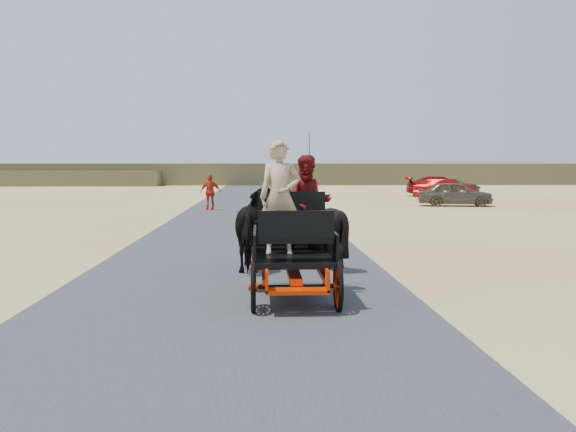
{
  "coord_description": "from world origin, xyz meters",
  "views": [
    {
      "loc": [
        0.44,
        -11.05,
        2.11
      ],
      "look_at": [
        0.99,
        0.62,
        1.2
      ],
      "focal_mm": 40.0,
      "sensor_mm": 36.0,
      "label": 1
    }
  ],
  "objects_px": {
    "horse_left": "(258,228)",
    "horse_right": "(312,228)",
    "car_d": "(453,186)",
    "pedestrian": "(210,192)",
    "car_b": "(445,190)",
    "car_c": "(441,186)",
    "car_a": "(455,194)",
    "carriage": "(293,276)"
  },
  "relations": [
    {
      "from": "horse_right",
      "to": "car_a",
      "type": "bearing_deg",
      "value": -114.67
    },
    {
      "from": "car_b",
      "to": "car_d",
      "type": "distance_m",
      "value": 10.86
    },
    {
      "from": "horse_left",
      "to": "horse_right",
      "type": "relative_size",
      "value": 1.18
    },
    {
      "from": "car_d",
      "to": "car_c",
      "type": "bearing_deg",
      "value": 158.35
    },
    {
      "from": "carriage",
      "to": "car_a",
      "type": "relative_size",
      "value": 0.62
    },
    {
      "from": "pedestrian",
      "to": "car_b",
      "type": "relative_size",
      "value": 0.44
    },
    {
      "from": "car_b",
      "to": "car_c",
      "type": "bearing_deg",
      "value": -40.66
    },
    {
      "from": "carriage",
      "to": "car_b",
      "type": "height_order",
      "value": "car_b"
    },
    {
      "from": "carriage",
      "to": "horse_left",
      "type": "height_order",
      "value": "horse_left"
    },
    {
      "from": "pedestrian",
      "to": "car_a",
      "type": "distance_m",
      "value": 12.94
    },
    {
      "from": "pedestrian",
      "to": "horse_left",
      "type": "bearing_deg",
      "value": 81.36
    },
    {
      "from": "horse_right",
      "to": "car_b",
      "type": "xyz_separation_m",
      "value": [
        10.5,
        26.25,
        -0.2
      ]
    },
    {
      "from": "horse_left",
      "to": "car_b",
      "type": "distance_m",
      "value": 28.7
    },
    {
      "from": "car_d",
      "to": "car_b",
      "type": "bearing_deg",
      "value": 164.02
    },
    {
      "from": "horse_right",
      "to": "pedestrian",
      "type": "xyz_separation_m",
      "value": [
        -3.38,
        17.8,
        0.01
      ]
    },
    {
      "from": "pedestrian",
      "to": "carriage",
      "type": "bearing_deg",
      "value": 81.82
    },
    {
      "from": "carriage",
      "to": "pedestrian",
      "type": "bearing_deg",
      "value": 97.74
    },
    {
      "from": "car_d",
      "to": "horse_right",
      "type": "bearing_deg",
      "value": 162.71
    },
    {
      "from": "pedestrian",
      "to": "car_b",
      "type": "height_order",
      "value": "pedestrian"
    },
    {
      "from": "car_a",
      "to": "car_d",
      "type": "xyz_separation_m",
      "value": [
        4.89,
        16.17,
        -0.08
      ]
    },
    {
      "from": "pedestrian",
      "to": "horse_right",
      "type": "bearing_deg",
      "value": 84.82
    },
    {
      "from": "horse_left",
      "to": "pedestrian",
      "type": "xyz_separation_m",
      "value": [
        -2.28,
        17.8,
        0.02
      ]
    },
    {
      "from": "horse_right",
      "to": "car_a",
      "type": "xyz_separation_m",
      "value": [
        9.32,
        20.29,
        -0.19
      ]
    },
    {
      "from": "horse_left",
      "to": "car_d",
      "type": "distance_m",
      "value": 39.54
    },
    {
      "from": "car_a",
      "to": "carriage",
      "type": "bearing_deg",
      "value": 167.01
    },
    {
      "from": "carriage",
      "to": "horse_right",
      "type": "bearing_deg",
      "value": 79.61
    },
    {
      "from": "pedestrian",
      "to": "car_b",
      "type": "xyz_separation_m",
      "value": [
        13.88,
        8.45,
        -0.21
      ]
    },
    {
      "from": "pedestrian",
      "to": "car_d",
      "type": "xyz_separation_m",
      "value": [
        17.59,
        18.66,
        -0.29
      ]
    },
    {
      "from": "car_a",
      "to": "car_b",
      "type": "xyz_separation_m",
      "value": [
        1.18,
        5.96,
        -0.01
      ]
    },
    {
      "from": "carriage",
      "to": "horse_left",
      "type": "relative_size",
      "value": 1.2
    },
    {
      "from": "car_b",
      "to": "carriage",
      "type": "bearing_deg",
      "value": 132.33
    },
    {
      "from": "horse_right",
      "to": "car_d",
      "type": "height_order",
      "value": "horse_right"
    },
    {
      "from": "car_c",
      "to": "car_d",
      "type": "height_order",
      "value": "car_c"
    },
    {
      "from": "horse_right",
      "to": "car_d",
      "type": "distance_m",
      "value": 39.13
    },
    {
      "from": "horse_left",
      "to": "car_c",
      "type": "xyz_separation_m",
      "value": [
        12.83,
        31.28,
        -0.15
      ]
    },
    {
      "from": "pedestrian",
      "to": "car_c",
      "type": "bearing_deg",
      "value": -154.16
    },
    {
      "from": "horse_left",
      "to": "car_d",
      "type": "bearing_deg",
      "value": -112.78
    },
    {
      "from": "carriage",
      "to": "pedestrian",
      "type": "height_order",
      "value": "pedestrian"
    },
    {
      "from": "car_a",
      "to": "car_d",
      "type": "height_order",
      "value": "car_a"
    },
    {
      "from": "horse_right",
      "to": "car_a",
      "type": "height_order",
      "value": "horse_right"
    },
    {
      "from": "car_b",
      "to": "horse_right",
      "type": "bearing_deg",
      "value": 131.23
    },
    {
      "from": "car_a",
      "to": "car_b",
      "type": "bearing_deg",
      "value": -1.22
    }
  ]
}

